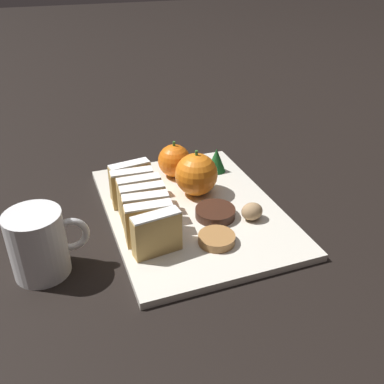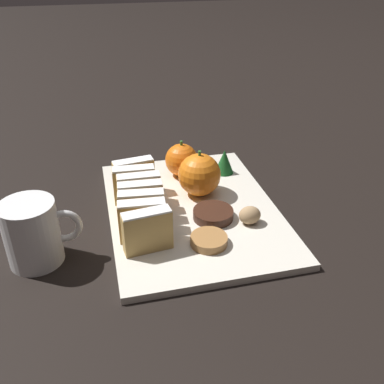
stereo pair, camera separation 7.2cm
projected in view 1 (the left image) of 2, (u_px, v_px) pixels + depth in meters
The scene contains 16 objects.
ground_plane at pixel (192, 213), 0.74m from camera, with size 6.00×6.00×0.00m, color black.
serving_platter at pixel (192, 210), 0.74m from camera, with size 0.28×0.38×0.01m.
stollen_slice_front at pixel (157, 234), 0.61m from camera, with size 0.07×0.03×0.07m.
stollen_slice_second at pixel (149, 224), 0.64m from camera, with size 0.07×0.03×0.07m.
stollen_slice_third at pixel (146, 213), 0.66m from camera, with size 0.07×0.03×0.07m.
stollen_slice_fourth at pixel (143, 204), 0.68m from camera, with size 0.07×0.03×0.07m.
stollen_slice_fifth at pixel (140, 195), 0.71m from camera, with size 0.07×0.02×0.07m.
stollen_slice_sixth at pixel (133, 188), 0.73m from camera, with size 0.07×0.03×0.07m.
stollen_slice_back at pixel (130, 180), 0.75m from camera, with size 0.07×0.03×0.07m.
orange_near at pixel (174, 161), 0.82m from camera, with size 0.06×0.06×0.07m.
orange_far at pixel (196, 174), 0.76m from camera, with size 0.08×0.08×0.08m.
walnut at pixel (252, 211), 0.70m from camera, with size 0.04×0.03×0.03m.
chocolate_cookie at pixel (215, 213), 0.71m from camera, with size 0.07×0.07×0.02m.
gingerbread_cookie at pixel (219, 238), 0.65m from camera, with size 0.06×0.06×0.01m.
evergreen_sprig at pixel (216, 160), 0.84m from camera, with size 0.04×0.04×0.05m.
coffee_mug at pixel (39, 244), 0.59m from camera, with size 0.11×0.08×0.10m.
Camera 1 is at (-0.22, -0.59, 0.41)m, focal length 40.00 mm.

